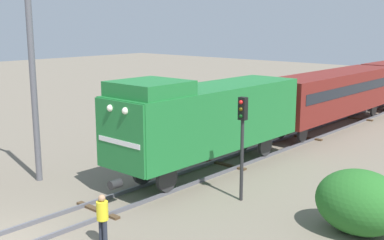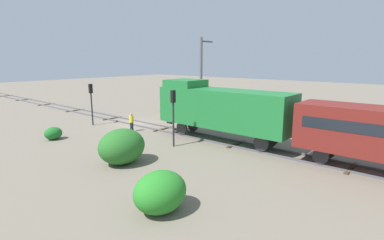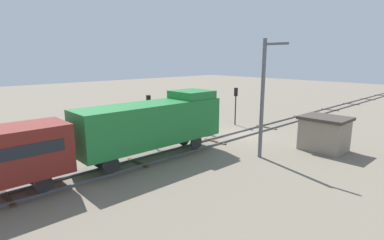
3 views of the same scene
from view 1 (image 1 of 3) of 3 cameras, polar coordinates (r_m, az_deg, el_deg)
name	(u,v)px [view 1 (image 1 of 3)]	position (r m, az deg, el deg)	size (l,w,h in m)	color
locomotive	(207,116)	(22.61, 1.80, 0.47)	(2.90, 11.60, 4.60)	#1E7233
passenger_car_leading	(334,92)	(33.85, 16.46, 3.25)	(2.84, 14.00, 3.66)	maroon
traffic_signal_mid	(242,130)	(19.06, 5.98, -1.14)	(0.32, 0.34, 4.23)	#262628
worker_near_track	(102,215)	(16.02, -10.57, -11.06)	(0.38, 0.38, 1.70)	#262B38
catenary_mast	(32,81)	(22.37, -18.39, 4.41)	(1.94, 0.28, 8.62)	#595960
bush_near	(360,202)	(17.48, 19.25, -9.17)	(3.06, 2.50, 2.22)	#276826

